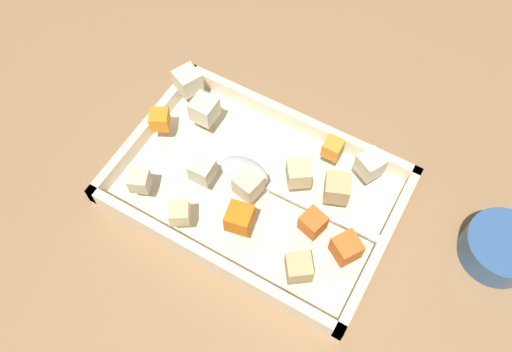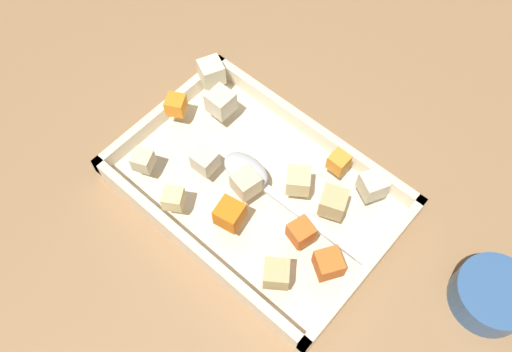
% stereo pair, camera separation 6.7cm
% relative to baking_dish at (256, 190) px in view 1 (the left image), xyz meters
% --- Properties ---
extents(ground_plane, '(4.00, 4.00, 0.00)m').
position_rel_baking_dish_xyz_m(ground_plane, '(-0.02, 0.02, -0.01)').
color(ground_plane, '#936D47').
extents(baking_dish, '(0.37, 0.25, 0.04)m').
position_rel_baking_dish_xyz_m(baking_dish, '(0.00, 0.00, 0.00)').
color(baking_dish, beige).
rests_on(baking_dish, ground_plane).
extents(carrot_chunk_front_center, '(0.04, 0.04, 0.03)m').
position_rel_baking_dish_xyz_m(carrot_chunk_front_center, '(0.14, -0.03, 0.04)').
color(carrot_chunk_front_center, orange).
rests_on(carrot_chunk_front_center, baking_dish).
extents(carrot_chunk_mid_left, '(0.02, 0.02, 0.02)m').
position_rel_baking_dish_xyz_m(carrot_chunk_mid_left, '(0.07, 0.09, 0.04)').
color(carrot_chunk_mid_left, orange).
rests_on(carrot_chunk_mid_left, baking_dish).
extents(carrot_chunk_center, '(0.04, 0.04, 0.03)m').
position_rel_baking_dish_xyz_m(carrot_chunk_center, '(0.01, -0.06, 0.04)').
color(carrot_chunk_center, orange).
rests_on(carrot_chunk_center, baking_dish).
extents(carrot_chunk_under_handle, '(0.03, 0.03, 0.03)m').
position_rel_baking_dish_xyz_m(carrot_chunk_under_handle, '(0.09, -0.02, 0.04)').
color(carrot_chunk_under_handle, orange).
rests_on(carrot_chunk_under_handle, baking_dish).
extents(carrot_chunk_heap_side, '(0.03, 0.03, 0.03)m').
position_rel_baking_dish_xyz_m(carrot_chunk_heap_side, '(-0.16, 0.01, 0.04)').
color(carrot_chunk_heap_side, orange).
rests_on(carrot_chunk_heap_side, baking_dish).
extents(potato_chunk_back_center, '(0.04, 0.04, 0.03)m').
position_rel_baking_dish_xyz_m(potato_chunk_back_center, '(-0.16, 0.08, 0.05)').
color(potato_chunk_back_center, beige).
rests_on(potato_chunk_back_center, baking_dish).
extents(potato_chunk_far_left, '(0.04, 0.04, 0.03)m').
position_rel_baking_dish_xyz_m(potato_chunk_far_left, '(0.12, 0.09, 0.04)').
color(potato_chunk_far_left, beige).
rests_on(potato_chunk_far_left, baking_dish).
extents(potato_chunk_near_left, '(0.03, 0.03, 0.02)m').
position_rel_baking_dish_xyz_m(potato_chunk_near_left, '(-0.05, -0.09, 0.04)').
color(potato_chunk_near_left, '#E0CC89').
rests_on(potato_chunk_near_left, baking_dish).
extents(potato_chunk_near_right, '(0.03, 0.03, 0.02)m').
position_rel_baking_dish_xyz_m(potato_chunk_near_right, '(-0.12, -0.08, 0.04)').
color(potato_chunk_near_right, beige).
rests_on(potato_chunk_near_right, baking_dish).
extents(potato_chunk_near_spoon, '(0.04, 0.04, 0.03)m').
position_rel_baking_dish_xyz_m(potato_chunk_near_spoon, '(0.10, 0.03, 0.04)').
color(potato_chunk_near_spoon, tan).
rests_on(potato_chunk_near_spoon, baking_dish).
extents(potato_chunk_corner_ne, '(0.04, 0.04, 0.03)m').
position_rel_baking_dish_xyz_m(potato_chunk_corner_ne, '(-0.00, -0.02, 0.04)').
color(potato_chunk_corner_ne, beige).
rests_on(potato_chunk_corner_ne, baking_dish).
extents(potato_chunk_heap_top, '(0.04, 0.04, 0.03)m').
position_rel_baking_dish_xyz_m(potato_chunk_heap_top, '(0.10, -0.08, 0.04)').
color(potato_chunk_heap_top, tan).
rests_on(potato_chunk_heap_top, baking_dish).
extents(potato_chunk_corner_sw, '(0.04, 0.04, 0.03)m').
position_rel_baking_dish_xyz_m(potato_chunk_corner_sw, '(0.05, 0.03, 0.04)').
color(potato_chunk_corner_sw, '#E0CC89').
rests_on(potato_chunk_corner_sw, baking_dish).
extents(parsnip_chunk_corner_nw, '(0.03, 0.03, 0.03)m').
position_rel_baking_dish_xyz_m(parsnip_chunk_corner_nw, '(-0.06, -0.03, 0.04)').
color(parsnip_chunk_corner_nw, beige).
rests_on(parsnip_chunk_corner_nw, baking_dish).
extents(parsnip_chunk_far_right, '(0.03, 0.03, 0.03)m').
position_rel_baking_dish_xyz_m(parsnip_chunk_far_right, '(-0.11, 0.05, 0.05)').
color(parsnip_chunk_far_right, beige).
rests_on(parsnip_chunk_far_right, baking_dish).
extents(serving_spoon, '(0.22, 0.04, 0.02)m').
position_rel_baking_dish_xyz_m(serving_spoon, '(-0.00, -0.00, 0.04)').
color(serving_spoon, silver).
rests_on(serving_spoon, baking_dish).
extents(small_prep_bowl, '(0.09, 0.09, 0.04)m').
position_rel_baking_dish_xyz_m(small_prep_bowl, '(0.31, 0.08, 0.01)').
color(small_prep_bowl, '#33598C').
rests_on(small_prep_bowl, ground_plane).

